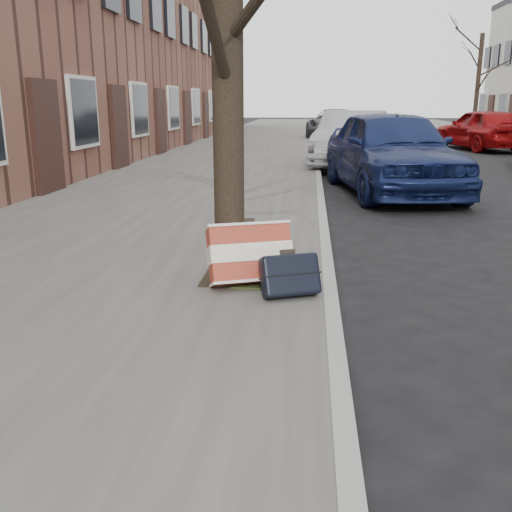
# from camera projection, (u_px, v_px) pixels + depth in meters

# --- Properties ---
(ground) EXTENTS (120.00, 120.00, 0.00)m
(ground) POSITION_uv_depth(u_px,v_px,m) (506.00, 346.00, 4.14)
(ground) COLOR black
(ground) RESTS_ON ground
(near_sidewalk) EXTENTS (5.00, 70.00, 0.12)m
(near_sidewalk) POSITION_uv_depth(u_px,v_px,m) (242.00, 153.00, 18.87)
(near_sidewalk) COLOR #67645D
(near_sidewalk) RESTS_ON ground
(house_near) EXTENTS (6.80, 40.00, 7.00)m
(house_near) POSITION_uv_depth(u_px,v_px,m) (73.00, 47.00, 19.46)
(house_near) COLOR brown
(house_near) RESTS_ON ground
(dirt_patch) EXTENTS (0.85, 0.85, 0.02)m
(dirt_patch) POSITION_uv_depth(u_px,v_px,m) (250.00, 274.00, 5.44)
(dirt_patch) COLOR black
(dirt_patch) RESTS_ON near_sidewalk
(suitcase_red) EXTENTS (0.82, 0.63, 0.56)m
(suitcase_red) POSITION_uv_depth(u_px,v_px,m) (250.00, 254.00, 5.09)
(suitcase_red) COLOR maroon
(suitcase_red) RESTS_ON near_sidewalk
(suitcase_navy) EXTENTS (0.57, 0.45, 0.39)m
(suitcase_navy) POSITION_uv_depth(u_px,v_px,m) (290.00, 275.00, 4.78)
(suitcase_navy) COLOR black
(suitcase_navy) RESTS_ON near_sidewalk
(car_near_front) EXTENTS (2.60, 4.96, 1.61)m
(car_near_front) POSITION_uv_depth(u_px,v_px,m) (391.00, 151.00, 10.85)
(car_near_front) COLOR #131E4B
(car_near_front) RESTS_ON ground
(car_near_mid) EXTENTS (2.41, 4.72, 1.48)m
(car_near_mid) POSITION_uv_depth(u_px,v_px,m) (353.00, 139.00, 15.23)
(car_near_mid) COLOR #A9ABB0
(car_near_mid) RESTS_ON ground
(car_near_back) EXTENTS (2.96, 5.21, 1.37)m
(car_near_back) POSITION_uv_depth(u_px,v_px,m) (335.00, 124.00, 26.80)
(car_near_back) COLOR #38383D
(car_near_back) RESTS_ON ground
(car_far_back) EXTENTS (2.83, 4.69, 1.49)m
(car_far_back) POSITION_uv_depth(u_px,v_px,m) (481.00, 129.00, 20.55)
(car_far_back) COLOR maroon
(car_far_back) RESTS_ON ground
(tree_far_c) EXTENTS (0.23, 0.23, 4.96)m
(tree_far_c) POSITION_uv_depth(u_px,v_px,m) (478.00, 84.00, 29.73)
(tree_far_c) COLOR black
(tree_far_c) RESTS_ON far_sidewalk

